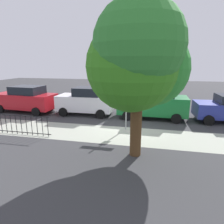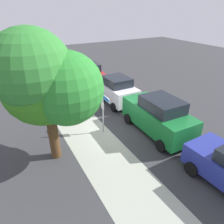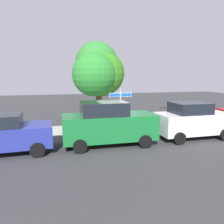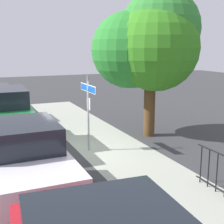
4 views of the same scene
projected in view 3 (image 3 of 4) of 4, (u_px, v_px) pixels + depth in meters
name	position (u px, v px, depth m)	size (l,w,h in m)	color
ground_plane	(119.00, 132.00, 13.51)	(60.00, 60.00, 0.00)	#38383A
sidewalk_strip	(141.00, 125.00, 15.25)	(24.00, 2.60, 0.00)	#A7AB9A
street_sign	(121.00, 102.00, 13.65)	(1.49, 0.07, 2.70)	#9EA0A5
shade_tree	(98.00, 71.00, 15.92)	(3.96, 4.32, 5.99)	#50361D
car_blue	(3.00, 134.00, 9.57)	(4.14, 2.20, 1.78)	navy
car_green	(108.00, 124.00, 10.81)	(4.62, 2.17, 2.19)	#186E30
car_white	(192.00, 120.00, 12.02)	(4.04, 2.04, 2.01)	white
iron_fence	(180.00, 113.00, 17.05)	(3.72, 0.04, 1.07)	black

